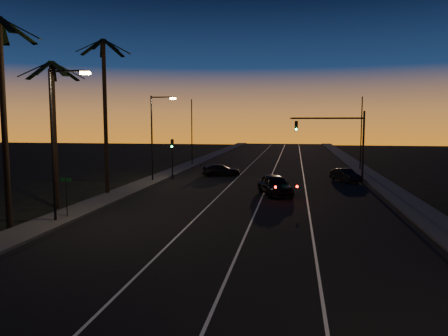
% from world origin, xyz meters
% --- Properties ---
extents(road, '(20.00, 170.00, 0.01)m').
position_xyz_m(road, '(0.00, 30.00, 0.01)').
color(road, black).
rests_on(road, ground).
extents(sidewalk_left, '(2.40, 170.00, 0.16)m').
position_xyz_m(sidewalk_left, '(-11.20, 30.00, 0.08)').
color(sidewalk_left, '#31312F').
rests_on(sidewalk_left, ground).
extents(sidewalk_right, '(2.40, 170.00, 0.16)m').
position_xyz_m(sidewalk_right, '(11.20, 30.00, 0.08)').
color(sidewalk_right, '#31312F').
rests_on(sidewalk_right, ground).
extents(lane_stripe_left, '(0.12, 160.00, 0.01)m').
position_xyz_m(lane_stripe_left, '(-3.00, 30.00, 0.02)').
color(lane_stripe_left, silver).
rests_on(lane_stripe_left, road).
extents(lane_stripe_mid, '(0.12, 160.00, 0.01)m').
position_xyz_m(lane_stripe_mid, '(0.50, 30.00, 0.02)').
color(lane_stripe_mid, silver).
rests_on(lane_stripe_mid, road).
extents(lane_stripe_right, '(0.12, 160.00, 0.01)m').
position_xyz_m(lane_stripe_right, '(4.00, 30.00, 0.02)').
color(lane_stripe_right, silver).
rests_on(lane_stripe_right, road).
extents(palm_near, '(4.25, 4.16, 11.53)m').
position_xyz_m(palm_near, '(-12.60, 18.00, 7.07)').
color(palm_near, black).
rests_on(palm_near, ground).
extents(palm_mid, '(4.25, 4.16, 10.03)m').
position_xyz_m(palm_mid, '(-13.20, 24.00, 6.25)').
color(palm_mid, black).
rests_on(palm_mid, ground).
extents(palm_far, '(4.25, 4.16, 12.53)m').
position_xyz_m(palm_far, '(-12.20, 30.00, 7.61)').
color(palm_far, black).
rests_on(palm_far, ground).
extents(streetlight_left_near, '(2.55, 0.26, 9.00)m').
position_xyz_m(streetlight_left_near, '(-10.70, 20.00, 5.32)').
color(streetlight_left_near, black).
rests_on(streetlight_left_near, ground).
extents(streetlight_left_far, '(2.55, 0.26, 8.50)m').
position_xyz_m(streetlight_left_far, '(-10.69, 38.00, 5.06)').
color(streetlight_left_far, black).
rests_on(streetlight_left_far, ground).
extents(street_sign, '(0.70, 0.06, 2.60)m').
position_xyz_m(street_sign, '(-10.80, 21.00, 1.66)').
color(street_sign, black).
rests_on(street_sign, ground).
extents(signal_mast, '(7.10, 0.41, 7.00)m').
position_xyz_m(signal_mast, '(7.14, 39.99, 4.78)').
color(signal_mast, black).
rests_on(signal_mast, ground).
extents(signal_post, '(0.28, 0.37, 4.20)m').
position_xyz_m(signal_post, '(-9.50, 39.98, 2.89)').
color(signal_post, black).
rests_on(signal_post, ground).
extents(far_pole_left, '(0.14, 0.14, 9.00)m').
position_xyz_m(far_pole_left, '(-11.00, 55.00, 4.50)').
color(far_pole_left, black).
rests_on(far_pole_left, ground).
extents(far_pole_right, '(0.14, 0.14, 9.00)m').
position_xyz_m(far_pole_right, '(11.00, 52.00, 4.50)').
color(far_pole_right, black).
rests_on(far_pole_right, ground).
extents(lead_car, '(3.61, 5.79, 1.68)m').
position_xyz_m(lead_car, '(1.45, 31.89, 0.85)').
color(lead_car, black).
rests_on(lead_car, road).
extents(right_car, '(2.86, 4.13, 1.29)m').
position_xyz_m(right_car, '(7.99, 40.98, 0.66)').
color(right_car, black).
rests_on(right_car, road).
extents(cross_car, '(4.66, 3.13, 1.25)m').
position_xyz_m(cross_car, '(-4.99, 43.50, 0.64)').
color(cross_car, black).
rests_on(cross_car, road).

